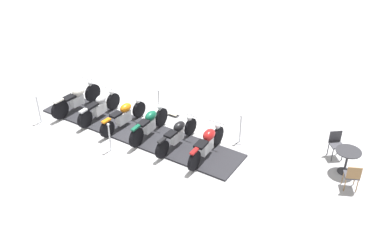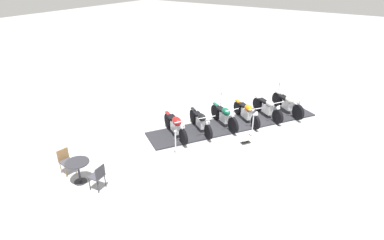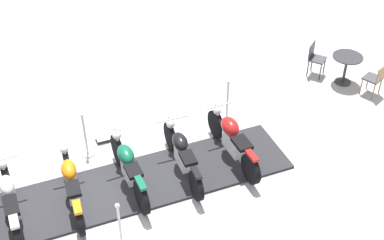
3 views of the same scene
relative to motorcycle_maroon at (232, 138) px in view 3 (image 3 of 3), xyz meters
name	(u,v)px [view 3 (image 3 of 3)]	position (x,y,z in m)	size (l,w,h in m)	color
ground_plane	(103,194)	(2.41, -1.48, -0.54)	(80.00, 80.00, 0.00)	#B2B2B7
display_platform	(103,193)	(2.41, -1.48, -0.52)	(7.87, 1.52, 0.06)	#28282D
motorcycle_maroon	(232,138)	(0.00, 0.00, 0.00)	(1.22, 1.98, 0.95)	black
motorcycle_black	(182,153)	(0.96, -0.60, -0.04)	(1.34, 1.90, 0.91)	black
motorcycle_forest	(128,166)	(1.92, -1.21, -0.01)	(1.18, 1.92, 1.00)	black
motorcycle_copper	(71,183)	(2.87, -1.82, -0.05)	(1.40, 1.89, 0.89)	black
motorcycle_chrome	(10,199)	(3.84, -2.41, -0.04)	(1.25, 1.91, 0.95)	black
stanchion_left_mid	(120,231)	(3.14, -0.34, -0.18)	(0.31, 0.31, 1.07)	silver
stanchion_right_front	(227,106)	(-1.13, -0.83, -0.19)	(0.32, 0.32, 1.07)	silver
stanchion_right_mid	(86,141)	(1.69, -2.62, -0.21)	(0.35, 0.35, 1.09)	silver
info_placard	(105,138)	(1.16, -2.60, -0.48)	(0.45, 0.39, 0.19)	#333338
cafe_table	(347,63)	(-4.18, 0.80, 0.04)	(0.76, 0.76, 0.78)	#2D2D33
cafe_chair_near_table	(376,78)	(-4.07, 1.61, -0.03)	(0.45, 0.45, 0.87)	olive
cafe_chair_across_table	(315,57)	(-4.08, -0.01, -0.02)	(0.45, 0.45, 0.88)	#2D2D33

